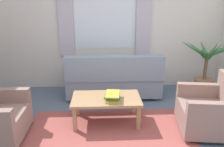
% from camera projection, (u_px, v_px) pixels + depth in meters
% --- Properties ---
extents(ground_plane, '(6.24, 6.24, 0.00)m').
position_uv_depth(ground_plane, '(109.00, 141.00, 3.35)').
color(ground_plane, slate).
extents(wall_back, '(5.32, 0.12, 2.60)m').
position_uv_depth(wall_back, '(105.00, 30.00, 5.09)').
color(wall_back, silver).
rests_on(wall_back, ground_plane).
extents(window_with_curtains, '(1.98, 0.07, 1.40)m').
position_uv_depth(window_with_curtains, '(105.00, 23.00, 4.96)').
color(window_with_curtains, white).
extents(area_rug, '(2.50, 1.88, 0.01)m').
position_uv_depth(area_rug, '(109.00, 140.00, 3.35)').
color(area_rug, '#9E4C47').
rests_on(area_rug, ground_plane).
extents(couch, '(1.90, 0.82, 0.92)m').
position_uv_depth(couch, '(114.00, 79.00, 4.77)').
color(couch, gray).
rests_on(couch, ground_plane).
extents(armchair_right, '(0.93, 0.94, 0.88)m').
position_uv_depth(armchair_right, '(212.00, 110.00, 3.50)').
color(armchair_right, gray).
rests_on(armchair_right, ground_plane).
extents(coffee_table, '(1.10, 0.64, 0.44)m').
position_uv_depth(coffee_table, '(106.00, 101.00, 3.75)').
color(coffee_table, '#A87F56').
rests_on(coffee_table, ground_plane).
extents(book_stack_on_table, '(0.26, 0.36, 0.11)m').
position_uv_depth(book_stack_on_table, '(112.00, 96.00, 3.64)').
color(book_stack_on_table, gold).
rests_on(book_stack_on_table, coffee_table).
extents(potted_plant, '(1.11, 1.07, 1.23)m').
position_uv_depth(potted_plant, '(206.00, 69.00, 4.84)').
color(potted_plant, '#9E6B4C').
rests_on(potted_plant, ground_plane).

